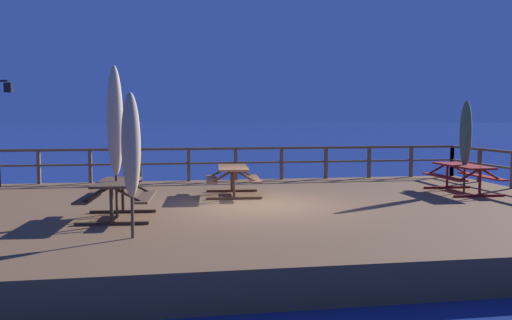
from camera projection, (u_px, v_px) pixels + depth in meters
ground_plane at (261, 230)px, 12.09m from camera, size 600.00×600.00×0.00m
wooden_deck at (261, 218)px, 12.07m from camera, size 15.70×10.18×0.61m
railing_waterside_far at (236, 158)px, 16.85m from camera, size 15.50×0.10×1.09m
picnic_table_mid_right at (233, 175)px, 13.49m from camera, size 1.52×1.79×0.78m
picnic_table_front_left at (117, 192)px, 10.35m from camera, size 1.51×1.74×0.78m
picnic_table_back_left at (463, 172)px, 14.04m from camera, size 1.44×2.05×0.78m
patio_umbrella_short_mid at (131, 146)px, 8.58m from camera, size 0.32×0.32×2.47m
patio_umbrella_tall_back_right at (115, 122)px, 10.27m from camera, size 0.32×0.32×3.09m
patio_umbrella_short_back at (466, 134)px, 14.00m from camera, size 0.32×0.32×2.52m
lamp_post_hooked at (1, 116)px, 14.97m from camera, size 0.59×0.46×3.20m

